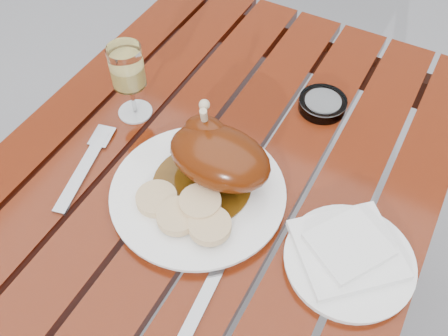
{
  "coord_description": "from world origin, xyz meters",
  "views": [
    {
      "loc": [
        0.3,
        -0.45,
        1.48
      ],
      "look_at": [
        0.03,
        0.04,
        0.78
      ],
      "focal_mm": 40.0,
      "sensor_mm": 36.0,
      "label": 1
    }
  ],
  "objects_px": {
    "wine_glass": "(130,82)",
    "side_plate": "(349,261)",
    "table": "(206,279)",
    "dinner_plate": "(198,194)",
    "ashtray": "(322,104)"
  },
  "relations": [
    {
      "from": "wine_glass",
      "to": "side_plate",
      "type": "xyz_separation_m",
      "value": [
        0.51,
        -0.12,
        -0.07
      ]
    },
    {
      "from": "table",
      "to": "wine_glass",
      "type": "distance_m",
      "value": 0.52
    },
    {
      "from": "dinner_plate",
      "to": "ashtray",
      "type": "xyz_separation_m",
      "value": [
        0.11,
        0.32,
        0.0
      ]
    },
    {
      "from": "dinner_plate",
      "to": "side_plate",
      "type": "bearing_deg",
      "value": 0.32
    },
    {
      "from": "table",
      "to": "ashtray",
      "type": "distance_m",
      "value": 0.5
    },
    {
      "from": "wine_glass",
      "to": "side_plate",
      "type": "relative_size",
      "value": 0.77
    },
    {
      "from": "side_plate",
      "to": "wine_glass",
      "type": "bearing_deg",
      "value": 166.53
    },
    {
      "from": "dinner_plate",
      "to": "side_plate",
      "type": "height_order",
      "value": "dinner_plate"
    },
    {
      "from": "ashtray",
      "to": "side_plate",
      "type": "bearing_deg",
      "value": -61.57
    },
    {
      "from": "side_plate",
      "to": "dinner_plate",
      "type": "bearing_deg",
      "value": -179.68
    },
    {
      "from": "wine_glass",
      "to": "side_plate",
      "type": "height_order",
      "value": "wine_glass"
    },
    {
      "from": "side_plate",
      "to": "table",
      "type": "bearing_deg",
      "value": 176.4
    },
    {
      "from": "table",
      "to": "side_plate",
      "type": "distance_m",
      "value": 0.48
    },
    {
      "from": "table",
      "to": "side_plate",
      "type": "height_order",
      "value": "side_plate"
    },
    {
      "from": "table",
      "to": "dinner_plate",
      "type": "bearing_deg",
      "value": -66.18
    }
  ]
}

